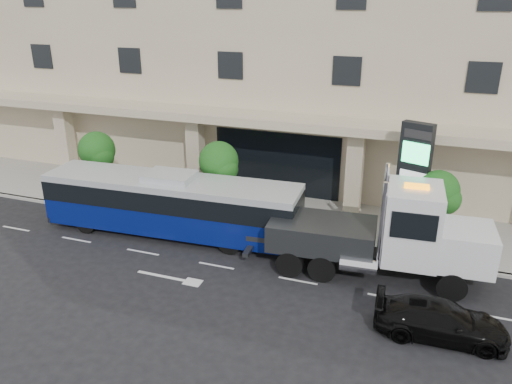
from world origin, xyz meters
TOP-DOWN VIEW (x-y plane):
  - ground at (0.00, 0.00)m, footprint 120.00×120.00m
  - sidewalk at (0.00, 5.00)m, footprint 120.00×6.00m
  - curb at (0.00, 2.00)m, footprint 120.00×0.30m
  - convention_center at (-0.00, 15.42)m, footprint 60.00×17.60m
  - tree_left at (-9.97, 3.59)m, footprint 2.27×2.20m
  - tree_mid at (-1.97, 3.59)m, footprint 2.28×2.20m
  - tree_right at (9.53, 3.59)m, footprint 2.10×2.00m
  - city_bus at (-3.55, 0.85)m, footprint 13.77×3.56m
  - tow_truck at (7.55, 0.23)m, footprint 10.98×3.29m
  - black_sedan at (10.00, -3.49)m, footprint 4.93×2.22m
  - signage_pylon at (8.24, 4.09)m, footprint 1.62×1.05m

SIDE VIEW (x-z plane):
  - ground at x=0.00m, z-range 0.00..0.00m
  - sidewalk at x=0.00m, z-range 0.00..0.15m
  - curb at x=0.00m, z-range 0.00..0.15m
  - black_sedan at x=10.00m, z-range 0.00..1.40m
  - city_bus at x=-3.55m, z-range 0.03..3.49m
  - tow_truck at x=7.55m, z-range -0.44..4.54m
  - tree_right at x=9.53m, z-range 1.01..5.06m
  - tree_left at x=-9.97m, z-range 1.00..5.22m
  - tree_mid at x=-1.97m, z-range 1.07..5.45m
  - signage_pylon at x=8.24m, z-range 0.20..6.36m
  - convention_center at x=0.00m, z-range -0.03..19.97m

